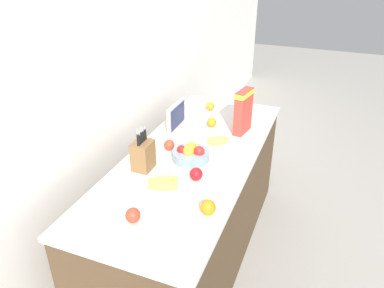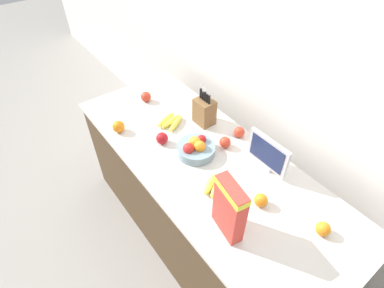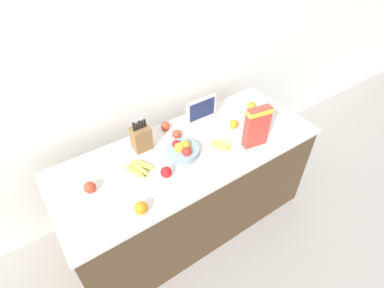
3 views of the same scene
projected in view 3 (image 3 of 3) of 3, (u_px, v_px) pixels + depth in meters
ground_plane at (190, 218)px, 2.89m from camera, size 14.00×14.00×0.00m
wall_back at (146, 70)px, 2.42m from camera, size 9.00×0.06×2.60m
counter at (190, 188)px, 2.59m from camera, size 2.10×0.83×0.89m
knife_block at (141, 138)px, 2.25m from camera, size 0.14×0.11×0.30m
small_monitor at (201, 110)px, 2.49m from camera, size 0.29×0.03×0.23m
cereal_box at (257, 125)px, 2.23m from camera, size 0.20×0.10×0.34m
fruit_bowl at (183, 150)px, 2.23m from camera, size 0.25×0.25×0.11m
banana_bunch_left at (139, 168)px, 2.13m from camera, size 0.19×0.22×0.04m
banana_bunch_right at (221, 145)px, 2.31m from camera, size 0.16×0.18×0.04m
apple_near_bananas at (177, 134)px, 2.38m from camera, size 0.08×0.08×0.08m
apple_rightmost at (165, 126)px, 2.46m from camera, size 0.07×0.07×0.07m
apple_leftmost at (90, 187)px, 1.97m from camera, size 0.08×0.08×0.08m
apple_middle at (166, 172)px, 2.07m from camera, size 0.08×0.08×0.08m
orange_front_right at (234, 124)px, 2.48m from camera, size 0.08×0.08×0.08m
orange_by_cereal at (252, 106)px, 2.69m from camera, size 0.07×0.07×0.07m
orange_front_center at (141, 208)px, 1.84m from camera, size 0.08×0.08×0.08m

